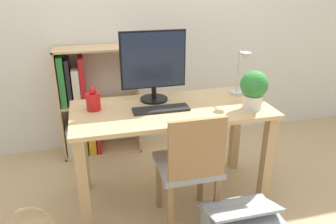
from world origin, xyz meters
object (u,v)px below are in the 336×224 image
Objects in this scene: potted_plant at (254,88)px; chair at (190,165)px; vase at (93,100)px; keyboard at (161,109)px; monitor at (153,63)px; desk_lamp at (242,70)px; bookshelf at (86,109)px.

potted_plant is 0.32× the size of chair.
chair is (0.57, -0.43, -0.35)m from vase.
potted_plant reaches higher than chair.
vase is 1.11m from potted_plant.
monitor is at bearing 91.47° from keyboard.
vase is 0.20× the size of chair.
desk_lamp is at bearing 39.19° from chair.
desk_lamp reaches higher than potted_plant.
vase is at bearing 143.56° from chair.
chair reaches higher than keyboard.
bookshelf reaches higher than vase.
monitor reaches higher than bookshelf.
vase is (-0.45, -0.09, -0.21)m from monitor.
desk_lamp reaches higher than chair.
bookshelf reaches higher than chair.
bookshelf is (-1.17, 0.78, -0.51)m from desk_lamp.
monitor is 0.60× the size of chair.
keyboard is 0.66m from potted_plant.
vase reaches higher than keyboard.
bookshelf is at bearing 126.68° from monitor.
desk_lamp is 0.41× the size of chair.
desk_lamp is at bearing 85.00° from potted_plant.
monitor is at bearing -53.32° from bookshelf.
keyboard is 0.46× the size of chair.
desk_lamp is at bearing -7.76° from monitor.
keyboard is at bearing -88.53° from monitor.
keyboard is 0.69m from desk_lamp.
chair is (0.12, -0.30, -0.29)m from keyboard.
monitor reaches higher than keyboard.
chair is at bearing -68.16° from keyboard.
desk_lamp is 1.30× the size of potted_plant.
monitor is 0.78m from chair.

